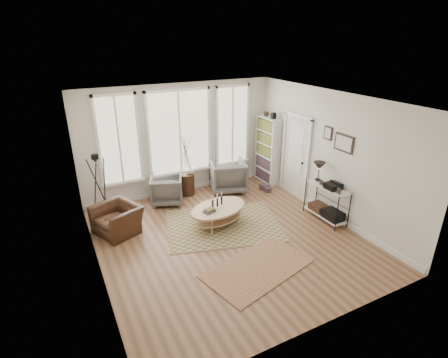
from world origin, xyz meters
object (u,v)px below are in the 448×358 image
armchair_right (228,176)px  side_table (186,167)px  bookcase (268,150)px  coffee_table (218,211)px  accent_chair (117,219)px  low_shelf (326,199)px  armchair_left (167,189)px

armchair_right → side_table: (-1.08, 0.27, 0.36)m
bookcase → armchair_right: bearing=-177.8°
bookcase → coffee_table: bookcase is taller
bookcase → accent_chair: size_ratio=2.18×
coffee_table → side_table: side_table is taller
low_shelf → accent_chair: bearing=159.6°
coffee_table → armchair_right: armchair_right is taller
bookcase → armchair_left: size_ratio=2.59×
accent_chair → coffee_table: bearing=47.0°
side_table → low_shelf: bearing=-49.6°
armchair_left → low_shelf: bearing=161.5°
armchair_left → accent_chair: (-1.42, -0.88, -0.05)m
coffee_table → armchair_left: 1.75m
coffee_table → accent_chair: size_ratio=1.67×
coffee_table → bookcase: bearing=34.3°
low_shelf → bookcase: bearing=88.7°
bookcase → low_shelf: bookcase is taller
armchair_left → armchair_right: 1.73m
low_shelf → accent_chair: (-4.40, 1.63, -0.20)m
coffee_table → side_table: 1.90m
bookcase → side_table: 2.41m
bookcase → armchair_right: 1.41m
bookcase → accent_chair: (-4.45, -0.89, -0.65)m
low_shelf → side_table: 3.62m
coffee_table → armchair_right: (1.07, 1.57, 0.08)m
coffee_table → accent_chair: (-2.07, 0.74, -0.04)m
coffee_table → accent_chair: coffee_table is taller
armchair_left → side_table: 0.81m
armchair_left → coffee_table: bearing=133.7°
side_table → accent_chair: 2.39m
armchair_left → side_table: side_table is taller
coffee_table → armchair_left: armchair_left is taller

